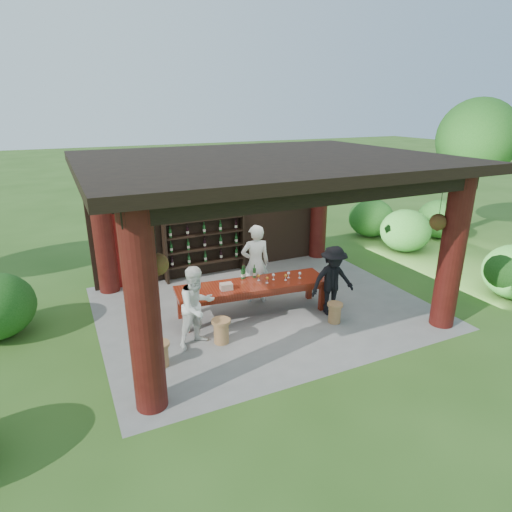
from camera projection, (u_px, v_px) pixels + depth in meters
name	position (u px, v px, depth m)	size (l,w,h in m)	color
ground	(263.00, 307.00, 10.12)	(90.00, 90.00, 0.00)	#2D5119
pavilion	(255.00, 215.00, 9.77)	(7.50, 6.00, 3.60)	slate
wine_shelf	(205.00, 242.00, 11.64)	(2.26, 0.34, 1.99)	black
tasting_table	(252.00, 288.00, 9.58)	(3.49, 1.23, 0.75)	#5F1B0D
stool_near_left	(221.00, 330.00, 8.52)	(0.38, 0.38, 0.50)	olive
stool_near_right	(335.00, 312.00, 9.33)	(0.34, 0.34, 0.45)	olive
stool_far_left	(161.00, 353.00, 7.76)	(0.36, 0.36, 0.47)	olive
host	(255.00, 264.00, 10.14)	(0.70, 0.46, 1.91)	silver
guest_woman	(197.00, 306.00, 8.29)	(0.80, 0.62, 1.64)	white
guest_man	(333.00, 281.00, 9.55)	(1.04, 0.60, 1.61)	black
table_bottles	(247.00, 272.00, 9.80)	(0.36, 0.15, 0.31)	#194C1E
table_glasses	(279.00, 277.00, 9.72)	(0.99, 0.34, 0.15)	silver
napkin_basket	(226.00, 286.00, 9.21)	(0.26, 0.18, 0.14)	#BF6672
shrubs	(341.00, 256.00, 11.80)	(15.71, 7.72, 1.36)	#194C14
trees	(350.00, 148.00, 11.98)	(21.63, 9.82, 4.80)	#3F2819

